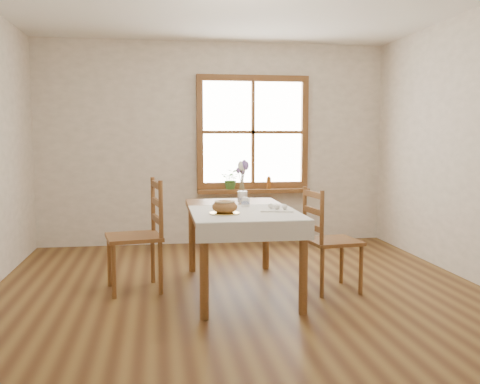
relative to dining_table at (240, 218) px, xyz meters
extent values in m
plane|color=brown|center=(0.00, -0.30, -0.66)|extent=(5.00, 5.00, 0.00)
cube|color=white|center=(0.00, 2.20, 0.64)|extent=(4.50, 0.10, 2.60)
cube|color=white|center=(0.00, -2.80, 0.64)|extent=(4.50, 0.10, 2.60)
cube|color=brown|center=(0.50, 2.16, 1.48)|extent=(1.46, 0.08, 0.08)
cube|color=brown|center=(0.50, 2.16, 0.10)|extent=(1.46, 0.08, 0.08)
cube|color=brown|center=(-0.19, 2.16, 0.79)|extent=(0.08, 0.08, 1.30)
cube|color=brown|center=(1.19, 2.16, 0.79)|extent=(0.08, 0.08, 1.30)
cube|color=brown|center=(0.50, 2.16, 0.79)|extent=(0.04, 0.06, 1.30)
cube|color=brown|center=(0.50, 2.16, 0.79)|extent=(1.30, 0.06, 0.04)
cube|color=white|center=(0.50, 2.19, 0.79)|extent=(1.30, 0.01, 1.30)
cube|color=brown|center=(0.50, 2.10, 0.03)|extent=(1.46, 0.20, 0.05)
cube|color=brown|center=(0.00, 0.00, 0.06)|extent=(0.90, 1.60, 0.05)
cylinder|color=brown|center=(-0.39, -0.74, -0.31)|extent=(0.07, 0.07, 0.70)
cylinder|color=brown|center=(0.39, -0.74, -0.31)|extent=(0.07, 0.07, 0.70)
cylinder|color=brown|center=(-0.39, 0.74, -0.31)|extent=(0.07, 0.07, 0.70)
cylinder|color=brown|center=(0.39, 0.74, -0.31)|extent=(0.07, 0.07, 0.70)
cube|color=silver|center=(0.00, -0.30, 0.09)|extent=(0.91, 0.99, 0.01)
cylinder|color=white|center=(-0.19, -0.39, 0.10)|extent=(0.29, 0.29, 0.01)
ellipsoid|color=olive|center=(-0.19, -0.39, 0.17)|extent=(0.21, 0.21, 0.12)
cube|color=silver|center=(0.28, -0.25, 0.10)|extent=(0.32, 0.29, 0.01)
cylinder|color=white|center=(0.04, 0.04, 0.14)|extent=(0.06, 0.06, 0.09)
cylinder|color=white|center=(0.08, 0.05, 0.14)|extent=(0.05, 0.05, 0.09)
cylinder|color=white|center=(0.09, 0.41, 0.14)|extent=(0.11, 0.11, 0.11)
imported|color=#40762F|center=(0.21, 2.10, 0.15)|extent=(0.31, 0.33, 0.20)
cylinder|color=#96531B|center=(0.70, 2.10, 0.13)|extent=(0.08, 0.08, 0.16)
camera|label=1|loc=(-0.72, -4.72, 0.74)|focal=40.00mm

